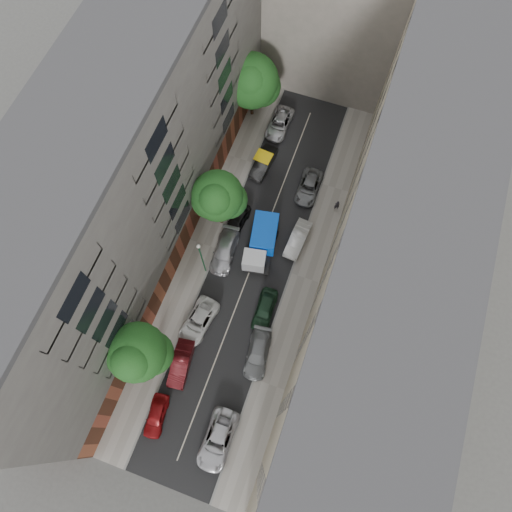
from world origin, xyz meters
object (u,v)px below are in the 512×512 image
at_px(car_right_4, 309,187).
at_px(tree_near, 138,354).
at_px(car_left_3, 225,251).
at_px(tree_far, 252,83).
at_px(car_left_4, 237,221).
at_px(tree_mid, 218,198).
at_px(car_left_6, 279,124).
at_px(pedestrian, 337,205).
at_px(car_left_2, 198,321).
at_px(car_right_3, 298,239).
at_px(car_right_2, 265,309).
at_px(lamp_post, 201,256).
at_px(tarp_truck, 262,242).
at_px(car_right_0, 218,440).
at_px(car_left_5, 263,163).
at_px(car_right_1, 258,354).
at_px(car_left_0, 156,416).
at_px(car_left_1, 181,364).

bearing_deg(car_right_4, tree_near, -110.61).
xyz_separation_m(car_left_3, tree_far, (-3.27, 17.42, 4.48)).
distance_m(car_left_4, car_right_4, 8.69).
height_order(car_right_4, tree_mid, tree_mid).
distance_m(car_left_6, pedestrian, 12.10).
relative_size(tree_far, pedestrian, 5.41).
distance_m(car_left_2, car_right_3, 13.02).
height_order(car_left_4, car_right_2, car_right_2).
distance_m(car_left_3, tree_near, 14.07).
distance_m(car_right_4, lamp_post, 14.68).
height_order(tarp_truck, car_right_0, tarp_truck).
distance_m(car_right_4, tree_near, 24.81).
xyz_separation_m(car_left_6, tree_mid, (-1.76, -13.67, 4.87)).
height_order(car_left_5, tree_mid, tree_mid).
bearing_deg(pedestrian, car_right_1, 61.91).
height_order(car_right_1, tree_near, tree_near).
bearing_deg(car_right_1, pedestrian, 73.90).
xyz_separation_m(car_left_0, car_left_5, (0.30, 28.00, 0.09)).
bearing_deg(car_left_6, car_right_4, -49.22).
height_order(car_left_2, tree_far, tree_far).
bearing_deg(car_left_6, car_left_5, -88.69).
bearing_deg(car_right_3, car_left_1, -107.53).
xyz_separation_m(tarp_truck, car_right_3, (3.30, 1.87, -0.77)).
bearing_deg(tree_far, tree_near, -88.12).
xyz_separation_m(car_left_3, car_right_3, (6.59, 3.76, -0.02)).
xyz_separation_m(tree_far, pedestrian, (12.57, -8.63, -4.34)).
height_order(car_left_0, tree_near, tree_near).
xyz_separation_m(car_right_0, lamp_post, (-7.00, 14.37, 3.38)).
xyz_separation_m(car_right_2, car_right_3, (0.76, 8.16, -0.01)).
bearing_deg(tree_far, car_left_6, -9.99).
distance_m(car_left_0, car_left_2, 9.20).
bearing_deg(car_left_6, car_left_3, -89.47).
distance_m(car_left_0, pedestrian, 27.25).
relative_size(car_left_4, car_right_3, 0.94).
distance_m(car_right_3, lamp_post, 10.50).
height_order(car_left_0, car_left_2, car_left_2).
xyz_separation_m(car_right_1, car_right_4, (-0.80, 18.60, -0.06)).
relative_size(car_right_1, car_right_2, 1.13).
relative_size(car_right_2, tree_mid, 0.54).
bearing_deg(car_left_3, car_right_3, 25.12).
distance_m(car_left_5, car_right_3, 9.79).
distance_m(tree_near, tree_mid, 15.94).
xyz_separation_m(car_left_0, car_right_2, (5.90, 12.40, 0.09)).
relative_size(car_left_3, car_right_1, 1.05).
relative_size(car_left_2, tree_far, 0.61).
relative_size(tarp_truck, car_left_4, 1.50).
bearing_deg(car_right_4, car_right_0, -91.01).
bearing_deg(tree_near, car_right_2, 45.94).
relative_size(car_right_0, car_right_1, 1.10).
bearing_deg(car_left_6, car_left_0, -89.20).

